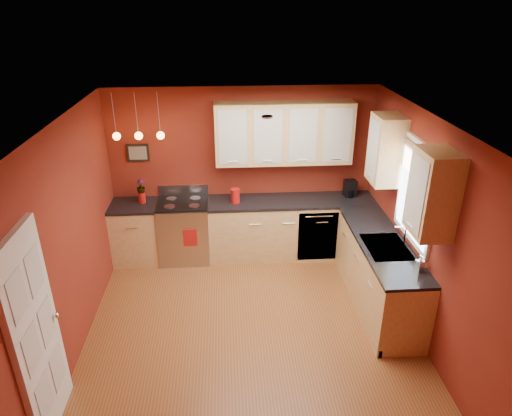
{
  "coord_description": "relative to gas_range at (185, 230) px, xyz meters",
  "views": [
    {
      "loc": [
        -0.25,
        -4.49,
        3.76
      ],
      "look_at": [
        0.13,
        1.0,
        1.19
      ],
      "focal_mm": 32.0,
      "sensor_mm": 36.0,
      "label": 1
    }
  ],
  "objects": [
    {
      "name": "coffee_maker",
      "position": [
        2.56,
        0.08,
        0.58
      ],
      "size": [
        0.2,
        0.19,
        0.26
      ],
      "rotation": [
        0.0,
        0.0,
        0.13
      ],
      "color": "black",
      "rests_on": "counter_back_right"
    },
    {
      "name": "base_cabinets_back_right",
      "position": [
        1.65,
        -0.0,
        -0.03
      ],
      "size": [
        2.54,
        0.6,
        0.9
      ],
      "primitive_type": "cube",
      "color": "#DDBD76",
      "rests_on": "floor"
    },
    {
      "name": "wall_picture",
      "position": [
        -0.63,
        0.28,
        1.17
      ],
      "size": [
        0.32,
        0.03,
        0.26
      ],
      "primitive_type": "cube",
      "color": "black",
      "rests_on": "wall_back"
    },
    {
      "name": "base_cabinets_right",
      "position": [
        2.62,
        -1.35,
        -0.03
      ],
      "size": [
        0.6,
        2.1,
        0.9
      ],
      "primitive_type": "cube",
      "color": "#DDBD76",
      "rests_on": "floor"
    },
    {
      "name": "counter_back_right",
      "position": [
        1.65,
        -0.0,
        0.44
      ],
      "size": [
        2.54,
        0.62,
        0.04
      ],
      "primitive_type": "cube",
      "color": "black",
      "rests_on": "base_cabinets_back_right"
    },
    {
      "name": "gas_range",
      "position": [
        0.0,
        0.0,
        0.0
      ],
      "size": [
        0.76,
        0.64,
        1.11
      ],
      "color": "#ADACB1",
      "rests_on": "floor"
    },
    {
      "name": "wall_right",
      "position": [
        2.92,
        -1.8,
        0.82
      ],
      "size": [
        0.02,
        4.2,
        2.6
      ],
      "primitive_type": "cube",
      "color": "maroon",
      "rests_on": "floor"
    },
    {
      "name": "soap_pump",
      "position": [
        2.81,
        -2.05,
        0.55
      ],
      "size": [
        0.11,
        0.11,
        0.19
      ],
      "primitive_type": "imported",
      "rotation": [
        0.0,
        0.0,
        0.34
      ],
      "color": "white",
      "rests_on": "counter_right"
    },
    {
      "name": "floor",
      "position": [
        0.92,
        -1.8,
        -0.48
      ],
      "size": [
        4.2,
        4.2,
        0.0
      ],
      "primitive_type": "plane",
      "color": "brown",
      "rests_on": "ground"
    },
    {
      "name": "ceiling",
      "position": [
        0.92,
        -1.8,
        2.12
      ],
      "size": [
        4.0,
        4.2,
        0.02
      ],
      "primitive_type": "cube",
      "color": "beige",
      "rests_on": "wall_back"
    },
    {
      "name": "red_vase",
      "position": [
        -0.6,
        0.06,
        0.54
      ],
      "size": [
        0.1,
        0.1,
        0.17
      ],
      "primitive_type": "cylinder",
      "color": "#AD1412",
      "rests_on": "counter_back_left"
    },
    {
      "name": "counter_back_left",
      "position": [
        -0.73,
        -0.0,
        0.44
      ],
      "size": [
        0.7,
        0.62,
        0.04
      ],
      "primitive_type": "cube",
      "color": "black",
      "rests_on": "base_cabinets_back_left"
    },
    {
      "name": "dish_towel",
      "position": [
        0.11,
        -0.33,
        0.04
      ],
      "size": [
        0.2,
        0.01,
        0.28
      ],
      "primitive_type": "cube",
      "color": "#AD1412",
      "rests_on": "gas_range"
    },
    {
      "name": "wall_front",
      "position": [
        0.92,
        -3.9,
        0.82
      ],
      "size": [
        4.0,
        0.02,
        2.6
      ],
      "primitive_type": "cube",
      "color": "maroon",
      "rests_on": "floor"
    },
    {
      "name": "wall_back",
      "position": [
        0.92,
        0.3,
        0.82
      ],
      "size": [
        4.0,
        0.02,
        2.6
      ],
      "primitive_type": "cube",
      "color": "maroon",
      "rests_on": "floor"
    },
    {
      "name": "flowers",
      "position": [
        -0.6,
        0.06,
        0.72
      ],
      "size": [
        0.15,
        0.15,
        0.23
      ],
      "primitive_type": "imported",
      "rotation": [
        0.0,
        0.0,
        -0.18
      ],
      "color": "#AD1412",
      "rests_on": "red_vase"
    },
    {
      "name": "pendant_lights",
      "position": [
        -0.53,
        -0.05,
        1.53
      ],
      "size": [
        0.71,
        0.11,
        0.66
      ],
      "color": "gray",
      "rests_on": "ceiling"
    },
    {
      "name": "wall_left",
      "position": [
        -1.08,
        -1.8,
        0.82
      ],
      "size": [
        0.02,
        4.2,
        2.6
      ],
      "primitive_type": "cube",
      "color": "maroon",
      "rests_on": "floor"
    },
    {
      "name": "upper_cabinets_right",
      "position": [
        2.75,
        -1.48,
        1.47
      ],
      "size": [
        0.35,
        1.95,
        0.9
      ],
      "primitive_type": "cube",
      "color": "#DDBD76",
      "rests_on": "wall_right"
    },
    {
      "name": "base_cabinets_back_left",
      "position": [
        -0.73,
        -0.0,
        -0.03
      ],
      "size": [
        0.7,
        0.6,
        0.9
      ],
      "primitive_type": "cube",
      "color": "#DDBD76",
      "rests_on": "floor"
    },
    {
      "name": "dishwasher_front",
      "position": [
        2.02,
        -0.29,
        -0.03
      ],
      "size": [
        0.6,
        0.02,
        0.8
      ],
      "primitive_type": "cube",
      "color": "#ADACB1",
      "rests_on": "base_cabinets_back_right"
    },
    {
      "name": "door_left_wall",
      "position": [
        -1.05,
        -3.0,
        0.54
      ],
      "size": [
        0.12,
        0.82,
        2.05
      ],
      "color": "white",
      "rests_on": "floor"
    },
    {
      "name": "window",
      "position": [
        2.89,
        -1.5,
        1.21
      ],
      "size": [
        0.06,
        1.02,
        1.22
      ],
      "color": "white",
      "rests_on": "wall_right"
    },
    {
      "name": "sink",
      "position": [
        2.62,
        -1.5,
        0.43
      ],
      "size": [
        0.5,
        0.7,
        0.33
      ],
      "color": "gray",
      "rests_on": "counter_right"
    },
    {
      "name": "counter_right",
      "position": [
        2.62,
        -1.35,
        0.44
      ],
      "size": [
        0.62,
        2.1,
        0.04
      ],
      "primitive_type": "cube",
      "color": "black",
      "rests_on": "base_cabinets_right"
    },
    {
      "name": "upper_cabinets_back",
      "position": [
        1.52,
        0.12,
        1.47
      ],
      "size": [
        2.0,
        0.35,
        0.9
      ],
      "primitive_type": "cube",
      "color": "#DDBD76",
      "rests_on": "wall_back"
    },
    {
      "name": "red_canister",
      "position": [
        0.79,
        -0.04,
        0.57
      ],
      "size": [
        0.15,
        0.15,
        0.22
      ],
      "color": "#AD1412",
      "rests_on": "counter_back_right"
    }
  ]
}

